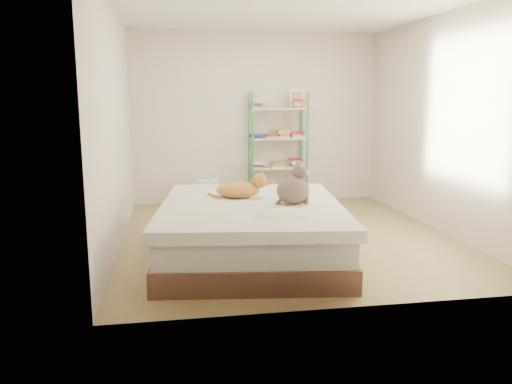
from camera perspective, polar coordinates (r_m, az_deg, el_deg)
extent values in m
cube|color=olive|center=(5.95, 3.42, -4.99)|extent=(3.80, 4.20, 0.01)
cube|color=white|center=(5.82, 3.73, 20.51)|extent=(3.80, 4.20, 0.01)
cube|color=beige|center=(7.79, 0.02, 8.43)|extent=(3.80, 0.01, 2.60)
cube|color=beige|center=(3.73, 10.96, 5.80)|extent=(3.80, 0.01, 2.60)
cube|color=beige|center=(5.62, -15.82, 7.17)|extent=(0.01, 4.20, 2.60)
cube|color=beige|center=(6.44, 20.40, 7.30)|extent=(0.01, 4.20, 2.60)
cube|color=brown|center=(5.13, -0.54, -6.26)|extent=(2.01, 2.39, 0.22)
cube|color=beige|center=(5.07, -0.55, -3.78)|extent=(1.95, 2.32, 0.24)
cube|color=silver|center=(5.03, -0.55, -1.85)|extent=(2.05, 2.44, 0.11)
cylinder|color=green|center=(7.43, -0.40, 4.84)|extent=(0.04, 0.04, 1.70)
cylinder|color=green|center=(7.75, -0.78, 5.08)|extent=(0.04, 0.04, 1.70)
cylinder|color=green|center=(7.61, 5.88, 4.92)|extent=(0.04, 0.04, 1.70)
cylinder|color=green|center=(7.92, 5.26, 5.16)|extent=(0.04, 0.04, 1.70)
cube|color=silver|center=(7.78, 2.47, -0.50)|extent=(0.86, 0.34, 0.02)
cube|color=silver|center=(7.70, 2.50, 2.79)|extent=(0.86, 0.34, 0.02)
cube|color=silver|center=(7.65, 2.53, 6.13)|extent=(0.86, 0.34, 0.02)
cube|color=silver|center=(7.63, 2.56, 9.50)|extent=(0.86, 0.34, 0.02)
cube|color=#A0243C|center=(7.71, 0.30, -0.15)|extent=(0.20, 0.16, 0.09)
cube|color=#A0243C|center=(7.83, 4.62, -0.01)|extent=(0.20, 0.16, 0.09)
cube|color=#A0243C|center=(7.64, 0.30, 3.17)|extent=(0.20, 0.16, 0.09)
cube|color=#A0243C|center=(7.69, 2.50, 3.21)|extent=(0.20, 0.16, 0.09)
cube|color=#A0243C|center=(7.76, 4.67, 3.25)|extent=(0.20, 0.16, 0.09)
cube|color=#A0243C|center=(7.59, 0.30, 6.54)|extent=(0.20, 0.16, 0.09)
cube|color=#A0243C|center=(7.63, 1.79, 6.55)|extent=(0.20, 0.16, 0.09)
cube|color=#A0243C|center=(7.67, 3.27, 6.56)|extent=(0.20, 0.16, 0.09)
cube|color=#A0243C|center=(7.72, 4.72, 6.57)|extent=(0.20, 0.16, 0.09)
cube|color=#A0243C|center=(7.57, 0.31, 9.94)|extent=(0.20, 0.16, 0.09)
cube|color=#A0243C|center=(7.70, 4.78, 9.91)|extent=(0.20, 0.16, 0.09)
cube|color=white|center=(7.75, 4.68, 10.62)|extent=(0.22, 0.10, 0.27)
cube|color=red|center=(7.73, 4.70, 10.62)|extent=(0.17, 0.07, 0.21)
cube|color=olive|center=(7.08, 4.34, -0.99)|extent=(0.59, 0.52, 0.35)
cube|color=#3B1C77|center=(6.91, 5.17, -1.36)|extent=(0.30, 0.09, 0.08)
cube|color=olive|center=(6.86, 4.75, 0.13)|extent=(0.53, 0.28, 0.11)
cube|color=white|center=(7.49, -5.74, -0.32)|extent=(0.37, 0.34, 0.37)
cube|color=white|center=(7.45, -5.77, 1.19)|extent=(0.41, 0.38, 0.03)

